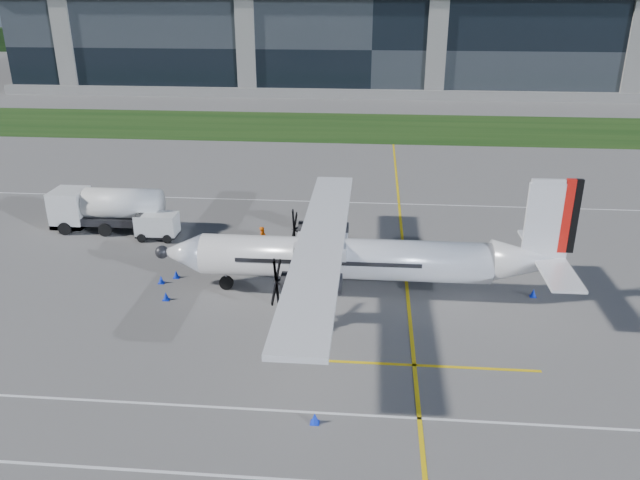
# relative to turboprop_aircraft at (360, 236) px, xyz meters

# --- Properties ---
(ground) EXTENTS (400.00, 400.00, 0.00)m
(ground) POSITION_rel_turboprop_aircraft_xyz_m (-0.08, 38.77, -3.70)
(ground) COLOR #5F5C5A
(ground) RESTS_ON ground
(grass_strip) EXTENTS (400.00, 18.00, 0.04)m
(grass_strip) POSITION_rel_turboprop_aircraft_xyz_m (-0.08, 46.77, -3.68)
(grass_strip) COLOR #14340E
(grass_strip) RESTS_ON ground
(terminal_building) EXTENTS (120.00, 20.00, 15.00)m
(terminal_building) POSITION_rel_turboprop_aircraft_xyz_m (-0.08, 78.77, 3.80)
(terminal_building) COLOR black
(terminal_building) RESTS_ON ground
(tree_line) EXTENTS (400.00, 6.00, 6.00)m
(tree_line) POSITION_rel_turboprop_aircraft_xyz_m (-0.08, 138.77, -0.70)
(tree_line) COLOR black
(tree_line) RESTS_ON ground
(yellow_taxiway_centerline) EXTENTS (0.20, 70.00, 0.01)m
(yellow_taxiway_centerline) POSITION_rel_turboprop_aircraft_xyz_m (2.92, 8.77, -3.70)
(yellow_taxiway_centerline) COLOR yellow
(yellow_taxiway_centerline) RESTS_ON ground
(turboprop_aircraft) EXTENTS (23.81, 24.69, 7.41)m
(turboprop_aircraft) POSITION_rel_turboprop_aircraft_xyz_m (0.00, 0.00, 0.00)
(turboprop_aircraft) COLOR white
(turboprop_aircraft) RESTS_ON ground
(fuel_tanker_truck) EXTENTS (8.64, 2.81, 3.24)m
(fuel_tanker_truck) POSITION_rel_turboprop_aircraft_xyz_m (-19.41, 8.92, -2.08)
(fuel_tanker_truck) COLOR silver
(fuel_tanker_truck) RESTS_ON ground
(baggage_tug) EXTENTS (3.10, 1.86, 1.86)m
(baggage_tug) POSITION_rel_turboprop_aircraft_xyz_m (-14.69, 7.61, -2.77)
(baggage_tug) COLOR silver
(baggage_tug) RESTS_ON ground
(ground_crew_person) EXTENTS (0.81, 1.00, 2.16)m
(ground_crew_person) POSITION_rel_turboprop_aircraft_xyz_m (-6.66, 5.68, -2.63)
(ground_crew_person) COLOR #F25907
(ground_crew_person) RESTS_ON ground
(safety_cone_nose_stbd) EXTENTS (0.36, 0.36, 0.50)m
(safety_cone_nose_stbd) POSITION_rel_turboprop_aircraft_xyz_m (-11.43, 1.28, -3.45)
(safety_cone_nose_stbd) COLOR #0D2DE5
(safety_cone_nose_stbd) RESTS_ON ground
(safety_cone_portwing) EXTENTS (0.36, 0.36, 0.50)m
(safety_cone_portwing) POSITION_rel_turboprop_aircraft_xyz_m (-1.47, -11.90, -3.45)
(safety_cone_portwing) COLOR #0D2DE5
(safety_cone_portwing) RESTS_ON ground
(safety_cone_fwd) EXTENTS (0.36, 0.36, 0.50)m
(safety_cone_fwd) POSITION_rel_turboprop_aircraft_xyz_m (-12.12, 0.45, -3.45)
(safety_cone_fwd) COLOR #0D2DE5
(safety_cone_fwd) RESTS_ON ground
(safety_cone_nose_port) EXTENTS (0.36, 0.36, 0.50)m
(safety_cone_nose_port) POSITION_rel_turboprop_aircraft_xyz_m (-11.14, -1.67, -3.45)
(safety_cone_nose_port) COLOR #0D2DE5
(safety_cone_nose_port) RESTS_ON ground
(safety_cone_tail) EXTENTS (0.36, 0.36, 0.50)m
(safety_cone_tail) POSITION_rel_turboprop_aircraft_xyz_m (10.25, 0.58, -3.45)
(safety_cone_tail) COLOR #0D2DE5
(safety_cone_tail) RESTS_ON ground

